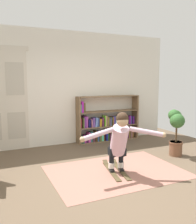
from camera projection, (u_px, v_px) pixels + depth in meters
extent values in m
plane|color=brown|center=(109.00, 179.00, 4.13)|extent=(7.20, 7.20, 0.00)
cube|color=silver|center=(63.00, 88.00, 6.29)|extent=(6.00, 0.10, 2.90)
cube|color=beige|center=(16.00, 101.00, 5.78)|extent=(0.55, 0.04, 2.35)
cube|color=#B9B4A3|center=(15.00, 79.00, 5.70)|extent=(0.41, 0.01, 0.76)
cube|color=#B9B4A3|center=(17.00, 125.00, 5.84)|extent=(0.41, 0.01, 0.64)
cube|color=beige|center=(1.00, 47.00, 5.51)|extent=(1.22, 0.04, 0.10)
cube|color=#9B6556|center=(116.00, 171.00, 4.48)|extent=(2.40, 1.69, 0.01)
cube|color=brown|center=(78.00, 121.00, 6.34)|extent=(0.04, 0.30, 1.24)
cube|color=brown|center=(135.00, 116.00, 7.06)|extent=(0.04, 0.30, 1.24)
cube|color=brown|center=(108.00, 140.00, 6.78)|extent=(1.74, 0.30, 0.02)
cube|color=brown|center=(108.00, 126.00, 6.72)|extent=(1.74, 0.30, 0.02)
cube|color=brown|center=(108.00, 111.00, 6.67)|extent=(1.74, 0.30, 0.02)
cube|color=brown|center=(108.00, 96.00, 6.62)|extent=(1.74, 0.30, 0.02)
cube|color=#2E5935|center=(80.00, 139.00, 6.42)|extent=(0.05, 0.20, 0.20)
cube|color=#2E6E5D|center=(83.00, 139.00, 6.44)|extent=(0.03, 0.18, 0.18)
cube|color=#B92DAA|center=(84.00, 139.00, 6.47)|extent=(0.04, 0.17, 0.20)
cube|color=#451B4F|center=(86.00, 139.00, 6.49)|extent=(0.05, 0.15, 0.19)
cube|color=#C64598|center=(88.00, 137.00, 6.52)|extent=(0.06, 0.22, 0.26)
cube|color=#2F7A79|center=(91.00, 137.00, 6.55)|extent=(0.06, 0.15, 0.28)
cube|color=brown|center=(93.00, 138.00, 6.58)|extent=(0.05, 0.23, 0.19)
cube|color=brown|center=(95.00, 136.00, 6.60)|extent=(0.06, 0.18, 0.30)
cube|color=#3763A9|center=(97.00, 136.00, 6.62)|extent=(0.05, 0.16, 0.28)
cube|color=#576835|center=(99.00, 137.00, 6.65)|extent=(0.04, 0.22, 0.21)
cube|color=#53D19B|center=(102.00, 136.00, 6.68)|extent=(0.06, 0.19, 0.23)
cube|color=#561F18|center=(103.00, 136.00, 6.71)|extent=(0.04, 0.14, 0.23)
cube|color=navy|center=(106.00, 135.00, 6.71)|extent=(0.05, 0.19, 0.28)
cube|color=#23570D|center=(107.00, 135.00, 6.76)|extent=(0.04, 0.21, 0.27)
cube|color=#4E1C3C|center=(109.00, 136.00, 6.77)|extent=(0.03, 0.21, 0.20)
cube|color=olive|center=(111.00, 134.00, 6.79)|extent=(0.05, 0.24, 0.28)
cube|color=#CD5569|center=(113.00, 135.00, 6.81)|extent=(0.05, 0.19, 0.23)
cube|color=navy|center=(114.00, 134.00, 6.86)|extent=(0.05, 0.14, 0.29)
cube|color=#324351|center=(116.00, 135.00, 6.86)|extent=(0.05, 0.23, 0.21)
cube|color=#D3524A|center=(118.00, 135.00, 6.91)|extent=(0.04, 0.18, 0.21)
cube|color=#A3531B|center=(120.00, 135.00, 6.93)|extent=(0.05, 0.20, 0.22)
cube|color=teal|center=(121.00, 135.00, 6.94)|extent=(0.04, 0.17, 0.21)
cube|color=#312DC7|center=(123.00, 133.00, 6.97)|extent=(0.06, 0.14, 0.29)
cube|color=brown|center=(125.00, 135.00, 6.98)|extent=(0.03, 0.24, 0.18)
cube|color=#572349|center=(127.00, 134.00, 7.00)|extent=(0.04, 0.19, 0.19)
cube|color=#A99940|center=(128.00, 133.00, 7.02)|extent=(0.03, 0.17, 0.25)
cube|color=brown|center=(130.00, 133.00, 7.04)|extent=(0.05, 0.21, 0.23)
cube|color=brown|center=(132.00, 132.00, 7.07)|extent=(0.07, 0.14, 0.30)
cube|color=#B8203A|center=(80.00, 123.00, 6.38)|extent=(0.06, 0.16, 0.24)
cube|color=#516E2F|center=(82.00, 123.00, 6.38)|extent=(0.03, 0.23, 0.27)
cube|color=#6D2989|center=(84.00, 122.00, 6.41)|extent=(0.05, 0.21, 0.30)
cube|color=#AB49AE|center=(86.00, 122.00, 6.44)|extent=(0.05, 0.17, 0.30)
cube|color=#141952|center=(89.00, 123.00, 6.48)|extent=(0.06, 0.19, 0.20)
cube|color=#A76684|center=(91.00, 123.00, 6.48)|extent=(0.05, 0.23, 0.21)
cube|color=#764CAB|center=(93.00, 122.00, 6.51)|extent=(0.06, 0.15, 0.24)
cube|color=#6488C9|center=(95.00, 122.00, 6.54)|extent=(0.07, 0.23, 0.25)
cube|color=#354780|center=(97.00, 122.00, 6.57)|extent=(0.05, 0.17, 0.23)
cube|color=#B98720|center=(100.00, 122.00, 6.60)|extent=(0.07, 0.19, 0.20)
cube|color=#572347|center=(102.00, 122.00, 6.63)|extent=(0.05, 0.17, 0.22)
cube|color=#66CC29|center=(104.00, 121.00, 6.63)|extent=(0.03, 0.16, 0.28)
cube|color=tan|center=(105.00, 121.00, 6.65)|extent=(0.04, 0.16, 0.28)
cube|color=olive|center=(107.00, 121.00, 6.70)|extent=(0.04, 0.18, 0.24)
cube|color=#7F5698|center=(109.00, 122.00, 6.71)|extent=(0.04, 0.16, 0.20)
cube|color=#49657B|center=(110.00, 121.00, 6.71)|extent=(0.03, 0.18, 0.23)
cube|color=brown|center=(112.00, 121.00, 6.73)|extent=(0.03, 0.21, 0.24)
cube|color=#563EAB|center=(113.00, 121.00, 6.77)|extent=(0.07, 0.18, 0.24)
cube|color=#62B0D5|center=(115.00, 121.00, 6.79)|extent=(0.03, 0.15, 0.24)
cube|color=#5D2B91|center=(117.00, 121.00, 6.81)|extent=(0.04, 0.21, 0.23)
cube|color=#825753|center=(118.00, 120.00, 6.84)|extent=(0.03, 0.18, 0.27)
cube|color=#C570BA|center=(120.00, 121.00, 6.85)|extent=(0.03, 0.17, 0.18)
cube|color=#413CBA|center=(122.00, 120.00, 6.87)|extent=(0.03, 0.19, 0.22)
cube|color=#5528A2|center=(123.00, 121.00, 6.89)|extent=(0.03, 0.23, 0.20)
cube|color=#417734|center=(124.00, 119.00, 6.90)|extent=(0.04, 0.23, 0.28)
cube|color=#659349|center=(126.00, 120.00, 6.94)|extent=(0.05, 0.15, 0.22)
cube|color=#641A76|center=(128.00, 120.00, 6.95)|extent=(0.05, 0.20, 0.24)
cube|color=#344681|center=(129.00, 120.00, 7.00)|extent=(0.03, 0.20, 0.22)
cube|color=#3C1260|center=(132.00, 120.00, 7.01)|extent=(0.06, 0.18, 0.22)
cube|color=#297872|center=(80.00, 108.00, 6.29)|extent=(0.03, 0.23, 0.21)
cube|color=purple|center=(81.00, 107.00, 6.33)|extent=(0.06, 0.23, 0.29)
cube|color=#4F4722|center=(83.00, 108.00, 6.36)|extent=(0.05, 0.18, 0.24)
cylinder|color=brown|center=(176.00, 149.00, 5.42)|extent=(0.28, 0.28, 0.32)
cylinder|color=brown|center=(176.00, 142.00, 5.40)|extent=(0.30, 0.30, 0.04)
cylinder|color=#4C3823|center=(176.00, 134.00, 5.37)|extent=(0.04, 0.04, 0.36)
sphere|color=#305E2A|center=(177.00, 121.00, 5.20)|extent=(0.31, 0.31, 0.31)
sphere|color=#305E2A|center=(174.00, 115.00, 5.28)|extent=(0.25, 0.25, 0.25)
sphere|color=#305E2A|center=(176.00, 116.00, 5.36)|extent=(0.27, 0.27, 0.27)
cube|color=#4C3E26|center=(111.00, 171.00, 4.46)|extent=(0.27, 0.93, 0.01)
cube|color=#4C3E26|center=(105.00, 162.00, 4.88)|extent=(0.11, 0.13, 0.06)
cube|color=black|center=(112.00, 170.00, 4.44)|extent=(0.10, 0.13, 0.04)
cube|color=#4C3E26|center=(121.00, 170.00, 4.50)|extent=(0.27, 0.93, 0.01)
cube|color=#4C3E26|center=(114.00, 161.00, 4.92)|extent=(0.11, 0.13, 0.06)
cube|color=black|center=(121.00, 170.00, 4.48)|extent=(0.10, 0.13, 0.04)
cylinder|color=white|center=(111.00, 165.00, 4.45)|extent=(0.13, 0.13, 0.10)
cylinder|color=black|center=(112.00, 155.00, 4.42)|extent=(0.11, 0.11, 0.30)
cylinder|color=black|center=(112.00, 151.00, 4.37)|extent=(0.13, 0.13, 0.22)
cylinder|color=white|center=(121.00, 165.00, 4.49)|extent=(0.13, 0.13, 0.10)
cylinder|color=black|center=(121.00, 154.00, 4.46)|extent=(0.11, 0.11, 0.30)
cylinder|color=black|center=(122.00, 150.00, 4.41)|extent=(0.13, 0.13, 0.22)
cube|color=black|center=(117.00, 151.00, 4.39)|extent=(0.33, 0.24, 0.14)
cylinder|color=#D3AEC3|center=(119.00, 140.00, 4.26)|extent=(0.37, 0.52, 0.59)
sphere|color=tan|center=(122.00, 121.00, 4.05)|extent=(0.24, 0.24, 0.20)
sphere|color=#382619|center=(122.00, 118.00, 4.05)|extent=(0.25, 0.25, 0.21)
cylinder|color=#D3AEC3|center=(98.00, 134.00, 3.95)|extent=(0.59, 0.15, 0.18)
sphere|color=tan|center=(82.00, 139.00, 3.81)|extent=(0.11, 0.11, 0.09)
cylinder|color=#D3AEC3|center=(147.00, 132.00, 4.14)|extent=(0.55, 0.36, 0.18)
sphere|color=tan|center=(164.00, 135.00, 4.12)|extent=(0.11, 0.11, 0.09)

